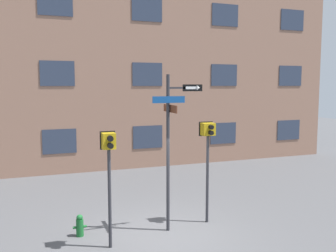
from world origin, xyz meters
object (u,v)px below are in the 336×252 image
pedestrian_signal_left (109,158)px  fire_hydrant (80,226)px  street_sign_pole (171,138)px  pedestrian_signal_right (208,144)px

pedestrian_signal_left → fire_hydrant: size_ratio=4.91×
pedestrian_signal_left → street_sign_pole: bearing=16.6°
street_sign_pole → fire_hydrant: size_ratio=7.28×
pedestrian_signal_left → pedestrian_signal_right: pedestrian_signal_right is taller
pedestrian_signal_left → fire_hydrant: pedestrian_signal_left is taller
street_sign_pole → fire_hydrant: (-2.36, 0.43, -2.22)m
street_sign_pole → pedestrian_signal_right: (1.17, 0.19, -0.24)m
pedestrian_signal_right → fire_hydrant: 4.05m
street_sign_pole → pedestrian_signal_left: street_sign_pole is taller
pedestrian_signal_right → fire_hydrant: size_ratio=5.02×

